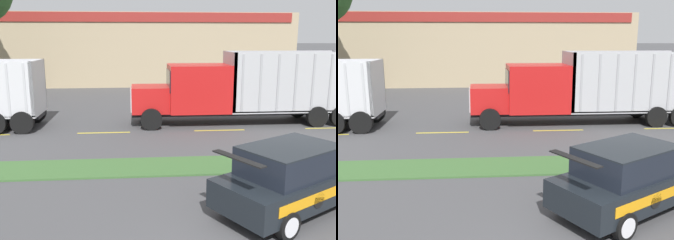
# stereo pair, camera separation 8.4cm
# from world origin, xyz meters

# --- Properties ---
(grass_verge) EXTENTS (120.00, 1.83, 0.06)m
(grass_verge) POSITION_xyz_m (0.00, 6.52, 0.03)
(grass_verge) COLOR #3D6633
(grass_verge) RESTS_ON ground_plane
(centre_line_4) EXTENTS (2.40, 0.14, 0.01)m
(centre_line_4) POSITION_xyz_m (-3.53, 11.43, 0.00)
(centre_line_4) COLOR yellow
(centre_line_4) RESTS_ON ground_plane
(centre_line_5) EXTENTS (2.40, 0.14, 0.01)m
(centre_line_5) POSITION_xyz_m (1.87, 11.43, 0.00)
(centre_line_5) COLOR yellow
(centre_line_5) RESTS_ON ground_plane
(centre_line_6) EXTENTS (2.40, 0.14, 0.01)m
(centre_line_6) POSITION_xyz_m (7.27, 11.43, 0.00)
(centre_line_6) COLOR yellow
(centre_line_6) RESTS_ON ground_plane
(dump_truck_lead) EXTENTS (10.87, 2.60, 3.61)m
(dump_truck_lead) POSITION_xyz_m (2.32, 12.93, 1.63)
(dump_truck_lead) COLOR black
(dump_truck_lead) RESTS_ON ground_plane
(rally_car) EXTENTS (4.61, 3.69, 1.76)m
(rally_car) POSITION_xyz_m (1.85, 3.04, 0.88)
(rally_car) COLOR black
(rally_car) RESTS_ON ground_plane
(store_building_backdrop) EXTENTS (26.97, 12.10, 6.44)m
(store_building_backdrop) POSITION_xyz_m (-1.17, 33.37, 3.22)
(store_building_backdrop) COLOR tan
(store_building_backdrop) RESTS_ON ground_plane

